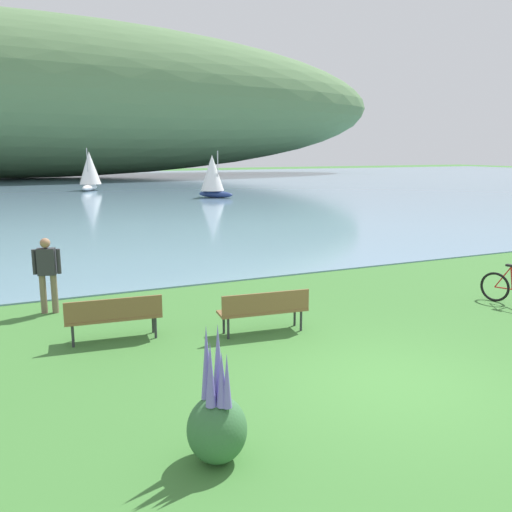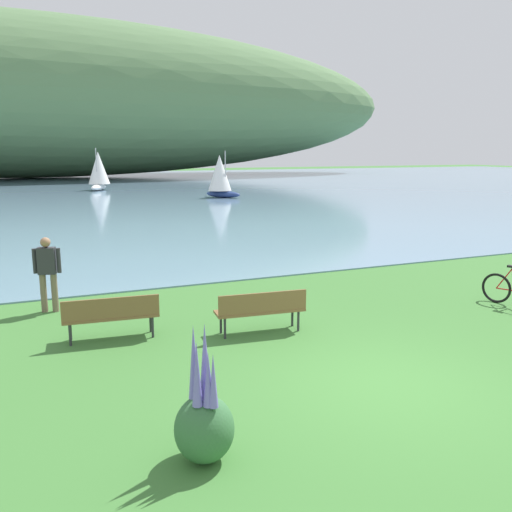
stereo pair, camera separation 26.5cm
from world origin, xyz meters
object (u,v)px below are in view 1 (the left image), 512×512
Objects in this scene: person_at_shoreline at (47,271)px; park_bench_further_along at (114,315)px; park_bench_near_camera at (264,308)px; sailboat_nearest_to_shore at (213,176)px; sailboat_mid_bay at (90,170)px.

park_bench_further_along is at bearing -67.33° from person_at_shoreline.
person_at_shoreline is at bearing 139.87° from park_bench_near_camera.
sailboat_nearest_to_shore is at bearing 67.00° from park_bench_further_along.
person_at_shoreline is at bearing -116.68° from sailboat_nearest_to_shore.
sailboat_mid_bay is (5.73, 38.10, 0.84)m from person_at_shoreline.
person_at_shoreline is (-1.03, 2.45, 0.46)m from park_bench_further_along.
person_at_shoreline is 0.45× the size of sailboat_mid_bay.
park_bench_near_camera is 2.90m from park_bench_further_along.
park_bench_near_camera is 0.52× the size of sailboat_nearest_to_shore.
park_bench_near_camera and park_bench_further_along have the same top height.
sailboat_mid_bay is (1.91, 41.32, 1.30)m from park_bench_near_camera.
sailboat_mid_bay reaches higher than sailboat_nearest_to_shore.
sailboat_mid_bay is at bearing 81.45° from person_at_shoreline.
park_bench_further_along is at bearing -113.00° from sailboat_nearest_to_shore.
park_bench_near_camera is 1.08× the size of person_at_shoreline.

